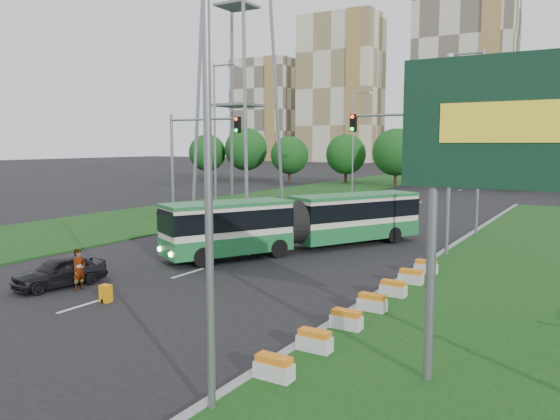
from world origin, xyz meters
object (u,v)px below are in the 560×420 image
Objects in this scene: traffic_mast_median at (419,156)px; traffic_mast_left at (190,154)px; car_left_near at (60,271)px; articulated_bus at (297,222)px; billboard at (539,137)px; shopping_trolley at (106,294)px; pedestrian at (79,269)px; car_left_far at (223,219)px.

traffic_mast_median is 1.00× the size of traffic_mast_left.
traffic_mast_left is (-15.16, -1.00, 0.00)m from traffic_mast_median.
car_left_near is at bearing -126.52° from traffic_mast_median.
articulated_bus is 13.22m from car_left_near.
billboard is 0.50× the size of articulated_bus.
billboard reaches higher than articulated_bus.
traffic_mast_left is at bearing 112.88° from shopping_trolley.
articulated_bus is at bearing -8.08° from traffic_mast_left.
traffic_mast_left is at bearing -176.23° from traffic_mast_median.
car_left_near is 2.23× the size of pedestrian.
billboard reaches higher than shopping_trolley.
traffic_mast_median is at bearing 115.03° from billboard.
traffic_mast_left is 0.50× the size of articulated_bus.
billboard is 2.08× the size of car_left_near.
traffic_mast_median is 1.76× the size of car_left_far.
shopping_trolley is at bearing -115.85° from traffic_mast_median.
shopping_trolley is (-14.85, 0.79, -5.83)m from billboard.
car_left_far is at bearing 113.70° from car_left_near.
pedestrian is at bearing -77.64° from articulated_bus.
traffic_mast_median is 17.64m from shopping_trolley.
traffic_mast_left reaches higher than shopping_trolley.
traffic_mast_median reaches higher than shopping_trolley.
billboard is at bearing -99.14° from pedestrian.
traffic_mast_left is at bearing 119.04° from car_left_near.
billboard is 19.17m from car_left_near.
billboard is at bearing -17.17° from articulated_bus.
car_left_far is at bearing 106.85° from shopping_trolley.
traffic_mast_median is 7.67m from articulated_bus.
traffic_mast_median is at bearing 3.77° from traffic_mast_left.
billboard is at bearing -64.97° from traffic_mast_median.
traffic_mast_median is at bearing 47.48° from articulated_bus.
car_left_near is 3.53m from shopping_trolley.
pedestrian is (-17.16, 1.45, -5.30)m from billboard.
car_left_near is at bearing -72.44° from traffic_mast_left.
traffic_mast_median is at bearing 64.96° from car_left_near.
articulated_bus is at bearing 81.35° from car_left_near.
shopping_trolley is (-1.07, -12.96, -1.27)m from articulated_bus.
pedestrian is at bearing 15.54° from car_left_near.
billboard reaches higher than pedestrian.
shopping_trolley is (7.78, -14.22, -5.02)m from traffic_mast_left.
car_left_far is 2.63× the size of pedestrian.
car_left_far is 6.74× the size of shopping_trolley.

